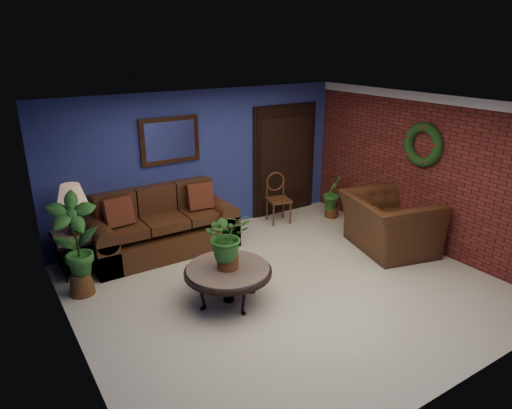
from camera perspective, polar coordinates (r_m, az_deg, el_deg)
floor at (r=6.53m, az=3.75°, el=-10.20°), size 5.50×5.50×0.00m
wall_back at (r=8.06m, az=-6.65°, el=5.22°), size 5.50×0.04×2.50m
wall_left at (r=4.99m, az=-22.41°, el=-5.57°), size 0.04×5.00×2.50m
wall_right_brick at (r=7.89m, az=20.32°, el=3.80°), size 0.04×5.00×2.50m
ceiling at (r=5.71m, az=4.32°, el=12.09°), size 5.50×5.00×0.02m
crown_molding at (r=7.65m, az=21.25°, el=12.28°), size 0.03×5.00×0.14m
wall_mirror at (r=7.68m, az=-10.70°, el=7.89°), size 1.02×0.06×0.77m
closet_door at (r=8.96m, az=3.60°, el=5.49°), size 1.44×0.06×2.18m
wreath at (r=7.77m, az=20.15°, el=7.02°), size 0.16×0.72×0.72m
sofa at (r=7.61m, az=-11.78°, el=-3.17°), size 2.33×1.01×1.05m
coffee_table at (r=5.99m, az=-3.52°, el=-8.38°), size 1.15×1.15×0.49m
end_table at (r=7.22m, az=-21.35°, el=-4.34°), size 0.68×0.68×0.62m
table_lamp at (r=7.01m, az=-21.96°, el=0.18°), size 0.43×0.43×0.71m
side_chair at (r=8.60m, az=2.69°, el=1.28°), size 0.48×0.48×0.94m
armchair at (r=7.76m, az=16.24°, el=-2.24°), size 1.53×1.66×0.91m
coffee_plant at (r=5.78m, az=-3.62°, el=-4.11°), size 0.69×0.64×0.78m
floor_plant at (r=8.93m, az=9.54°, el=1.13°), size 0.41×0.34×0.85m
tall_plant at (r=6.45m, az=-21.65°, el=-4.37°), size 0.71×0.56×1.43m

